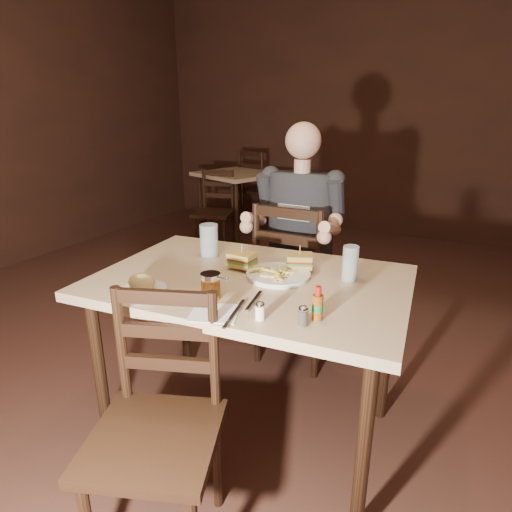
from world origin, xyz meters
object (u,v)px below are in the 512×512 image
at_px(diner, 299,207).
at_px(hot_sauce, 318,303).
at_px(glass_left, 209,241).
at_px(syrup_dispenser, 211,286).
at_px(bg_chair_far, 261,190).
at_px(chair_far, 299,281).
at_px(main_table, 251,295).
at_px(side_plate, 145,291).
at_px(glass_right, 350,263).
at_px(chair_near, 154,439).
at_px(bg_chair_near, 214,213).
at_px(bg_table, 239,180).
at_px(dinner_plate, 278,276).

relative_size(diner, hot_sauce, 7.40).
xyz_separation_m(glass_left, syrup_dispenser, (0.27, -0.40, -0.03)).
bearing_deg(bg_chair_far, chair_far, 134.95).
bearing_deg(main_table, chair_far, 94.97).
xyz_separation_m(bg_chair_far, side_plate, (1.31, -3.61, 0.29)).
bearing_deg(glass_right, main_table, -156.54).
height_order(diner, glass_right, diner).
xyz_separation_m(main_table, chair_near, (-0.02, -0.62, -0.26)).
relative_size(chair_far, bg_chair_near, 1.15).
bearing_deg(bg_table, bg_chair_near, -90.00).
bearing_deg(glass_right, chair_far, 127.88).
relative_size(bg_table, diner, 1.17).
distance_m(bg_table, chair_far, 2.55).
bearing_deg(side_plate, glass_left, 91.53).
height_order(bg_table, hot_sauce, hot_sauce).
distance_m(chair_far, diner, 0.46).
distance_m(chair_far, glass_left, 0.72).
distance_m(chair_near, diner, 1.39).
height_order(bg_chair_far, glass_left, bg_chair_far).
distance_m(main_table, glass_right, 0.43).
distance_m(diner, syrup_dispenser, 0.92).
height_order(bg_table, glass_right, glass_right).
xyz_separation_m(main_table, dinner_plate, (0.10, 0.06, 0.08)).
height_order(bg_chair_far, glass_right, bg_chair_far).
bearing_deg(chair_near, glass_right, 43.30).
height_order(bg_chair_far, dinner_plate, bg_chair_far).
bearing_deg(hot_sauce, glass_left, 150.72).
bearing_deg(bg_chair_far, glass_right, 136.28).
bearing_deg(bg_chair_near, main_table, -68.94).
bearing_deg(chair_near, side_plate, 110.86).
height_order(chair_near, dinner_plate, chair_near).
relative_size(diner, side_plate, 5.38).
bearing_deg(side_plate, glass_right, 36.08).
xyz_separation_m(glass_left, glass_right, (0.67, 0.01, -0.01)).
distance_m(main_table, diner, 0.72).
bearing_deg(bg_table, bg_chair_far, 90.00).
xyz_separation_m(diner, hot_sauce, (0.43, -0.90, -0.10)).
relative_size(main_table, chair_far, 1.38).
distance_m(chair_near, bg_chair_far, 4.22).
bearing_deg(syrup_dispenser, bg_table, 112.84).
relative_size(glass_left, hot_sauce, 1.32).
bearing_deg(syrup_dispenser, bg_chair_near, 117.91).
distance_m(bg_table, glass_right, 3.25).
distance_m(diner, glass_left, 0.58).
height_order(diner, glass_left, diner).
distance_m(chair_near, syrup_dispenser, 0.54).
relative_size(chair_far, side_plate, 5.92).
height_order(chair_near, hot_sauce, hot_sauce).
bearing_deg(syrup_dispenser, chair_near, -92.46).
xyz_separation_m(dinner_plate, side_plate, (-0.39, -0.38, -0.00)).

